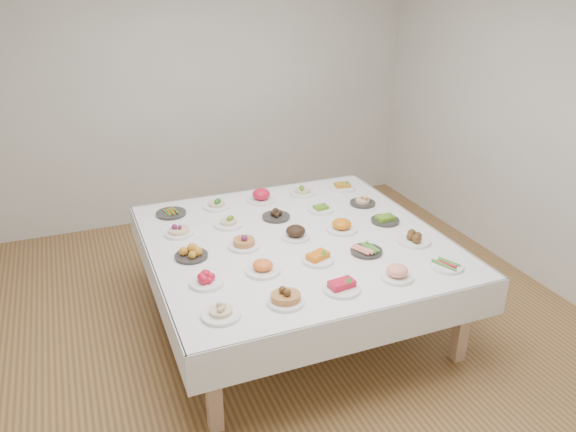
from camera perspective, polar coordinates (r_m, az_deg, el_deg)
name	(u,v)px	position (r m, az deg, el deg)	size (l,w,h in m)	color
room_envelope	(278,104)	(3.93, -1.03, 11.29)	(5.02, 5.02, 2.81)	olive
display_table	(295,246)	(4.42, 0.73, -3.05)	(2.24, 2.24, 0.75)	white
dish_0	(221,309)	(3.47, -6.84, -9.39)	(0.24, 0.24, 0.11)	white
dish_1	(286,293)	(3.56, -0.24, -7.83)	(0.25, 0.24, 0.15)	white
dish_2	(342,284)	(3.72, 5.48, -6.88)	(0.24, 0.24, 0.11)	white
dish_3	(397,272)	(3.90, 11.03, -5.61)	(0.22, 0.22, 0.11)	white
dish_4	(446,264)	(4.13, 15.80, -4.71)	(0.26, 0.24, 0.06)	white
dish_5	(207,279)	(3.81, -8.26, -6.31)	(0.23, 0.23, 0.10)	white
dish_6	(263,265)	(3.91, -2.58, -4.99)	(0.24, 0.24, 0.13)	white
dish_7	(318,256)	(4.05, 3.06, -4.13)	(0.23, 0.23, 0.10)	white
dish_8	(366,249)	(4.21, 7.98, -3.38)	(0.25, 0.23, 0.06)	#2C2927
dish_9	(414,237)	(4.42, 12.68, -2.09)	(0.25, 0.25, 0.11)	white
dish_10	(191,252)	(4.15, -9.83, -3.58)	(0.24, 0.24, 0.11)	#2C2927
dish_11	(244,240)	(4.25, -4.50, -2.46)	(0.24, 0.24, 0.13)	white
dish_12	(296,232)	(4.37, 0.79, -1.59)	(0.22, 0.22, 0.12)	white
dish_13	(342,224)	(4.52, 5.48, -0.77)	(0.25, 0.25, 0.13)	white
dish_14	(385,218)	(4.72, 9.86, -0.19)	(0.23, 0.23, 0.10)	#2C2927
dish_15	(179,228)	(4.52, -11.04, -1.25)	(0.22, 0.22, 0.12)	white
dish_16	(229,221)	(4.61, -6.06, -0.46)	(0.23, 0.23, 0.11)	white
dish_17	(276,214)	(4.73, -1.22, 0.21)	(0.23, 0.23, 0.09)	#2C2927
dish_18	(321,208)	(4.87, 3.38, 0.83)	(0.22, 0.22, 0.08)	white
dish_19	(363,200)	(5.04, 7.60, 1.64)	(0.22, 0.22, 0.10)	#2C2927
dish_20	(171,212)	(4.90, -11.80, 0.35)	(0.25, 0.25, 0.05)	#2C2927
dish_21	(217,202)	(4.97, -7.26, 1.46)	(0.24, 0.24, 0.12)	white
dish_22	(261,195)	(5.06, -2.73, 2.18)	(0.25, 0.25, 0.14)	white
dish_23	(302,190)	(5.22, 1.48, 2.67)	(0.23, 0.23, 0.11)	white
dish_24	(343,185)	(5.38, 5.56, 3.15)	(0.24, 0.24, 0.10)	white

